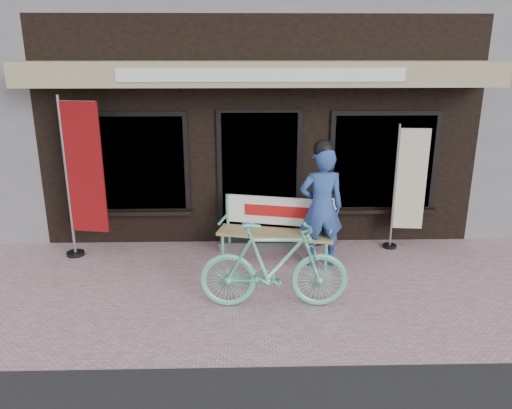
{
  "coord_description": "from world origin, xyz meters",
  "views": [
    {
      "loc": [
        -0.26,
        -5.84,
        3.09
      ],
      "look_at": [
        -0.09,
        0.7,
        1.05
      ],
      "focal_mm": 35.0,
      "sensor_mm": 36.0,
      "label": 1
    }
  ],
  "objects_px": {
    "nobori_red": "(82,177)",
    "menu_stand": "(326,219)",
    "bench": "(277,224)",
    "person": "(321,205)",
    "bicycle": "(274,266)",
    "nobori_cream": "(408,186)"
  },
  "relations": [
    {
      "from": "nobori_red",
      "to": "bicycle",
      "type": "bearing_deg",
      "value": -21.71
    },
    {
      "from": "nobori_cream",
      "to": "bicycle",
      "type": "bearing_deg",
      "value": -134.1
    },
    {
      "from": "menu_stand",
      "to": "nobori_cream",
      "type": "bearing_deg",
      "value": -30.24
    },
    {
      "from": "nobori_red",
      "to": "menu_stand",
      "type": "height_order",
      "value": "nobori_red"
    },
    {
      "from": "nobori_red",
      "to": "menu_stand",
      "type": "xyz_separation_m",
      "value": [
        3.74,
        0.41,
        -0.83
      ]
    },
    {
      "from": "person",
      "to": "bicycle",
      "type": "xyz_separation_m",
      "value": [
        -0.76,
        -1.27,
        -0.37
      ]
    },
    {
      "from": "nobori_red",
      "to": "menu_stand",
      "type": "bearing_deg",
      "value": 15.52
    },
    {
      "from": "bench",
      "to": "bicycle",
      "type": "height_order",
      "value": "bicycle"
    },
    {
      "from": "bench",
      "to": "person",
      "type": "height_order",
      "value": "person"
    },
    {
      "from": "nobori_red",
      "to": "menu_stand",
      "type": "relative_size",
      "value": 2.86
    },
    {
      "from": "nobori_cream",
      "to": "bench",
      "type": "bearing_deg",
      "value": -164.46
    },
    {
      "from": "bench",
      "to": "person",
      "type": "relative_size",
      "value": 0.95
    },
    {
      "from": "bicycle",
      "to": "nobori_red",
      "type": "relative_size",
      "value": 0.75
    },
    {
      "from": "person",
      "to": "nobori_cream",
      "type": "bearing_deg",
      "value": 18.49
    },
    {
      "from": "bench",
      "to": "bicycle",
      "type": "bearing_deg",
      "value": -81.59
    },
    {
      "from": "bicycle",
      "to": "nobori_red",
      "type": "height_order",
      "value": "nobori_red"
    },
    {
      "from": "bench",
      "to": "menu_stand",
      "type": "xyz_separation_m",
      "value": [
        0.84,
        0.55,
        -0.11
      ]
    },
    {
      "from": "nobori_red",
      "to": "nobori_cream",
      "type": "relative_size",
      "value": 1.23
    },
    {
      "from": "person",
      "to": "nobori_cream",
      "type": "distance_m",
      "value": 1.57
    },
    {
      "from": "bicycle",
      "to": "nobori_cream",
      "type": "bearing_deg",
      "value": -48.57
    },
    {
      "from": "nobori_cream",
      "to": "menu_stand",
      "type": "xyz_separation_m",
      "value": [
        -1.24,
        0.19,
        -0.6
      ]
    },
    {
      "from": "person",
      "to": "nobori_red",
      "type": "relative_size",
      "value": 0.76
    }
  ]
}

